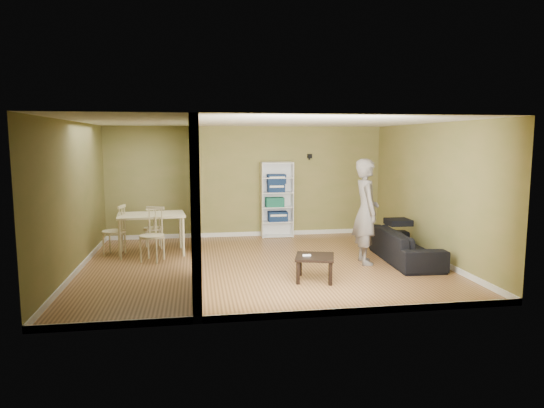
{
  "coord_description": "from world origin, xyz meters",
  "views": [
    {
      "loc": [
        -1.18,
        -8.61,
        2.27
      ],
      "look_at": [
        0.2,
        0.2,
        1.1
      ],
      "focal_mm": 32.0,
      "sensor_mm": 36.0,
      "label": 1
    }
  ],
  "objects_px": {
    "person": "(366,202)",
    "chair_near": "(152,235)",
    "bookshelf": "(277,199)",
    "dining_table": "(151,218)",
    "coffee_table": "(315,260)",
    "chair_left": "(114,230)",
    "sofa": "(406,241)",
    "chair_far": "(153,227)"
  },
  "relations": [
    {
      "from": "bookshelf",
      "to": "person",
      "type": "bearing_deg",
      "value": -66.26
    },
    {
      "from": "chair_left",
      "to": "chair_far",
      "type": "height_order",
      "value": "chair_left"
    },
    {
      "from": "chair_near",
      "to": "dining_table",
      "type": "bearing_deg",
      "value": 116.02
    },
    {
      "from": "person",
      "to": "chair_left",
      "type": "relative_size",
      "value": 2.27
    },
    {
      "from": "person",
      "to": "chair_near",
      "type": "bearing_deg",
      "value": 83.04
    },
    {
      "from": "bookshelf",
      "to": "coffee_table",
      "type": "xyz_separation_m",
      "value": [
        0.01,
        -3.71,
        -0.54
      ]
    },
    {
      "from": "sofa",
      "to": "person",
      "type": "height_order",
      "value": "person"
    },
    {
      "from": "sofa",
      "to": "bookshelf",
      "type": "height_order",
      "value": "bookshelf"
    },
    {
      "from": "sofa",
      "to": "chair_near",
      "type": "distance_m",
      "value": 4.79
    },
    {
      "from": "chair_left",
      "to": "dining_table",
      "type": "bearing_deg",
      "value": 101.22
    },
    {
      "from": "dining_table",
      "to": "bookshelf",
      "type": "bearing_deg",
      "value": 26.46
    },
    {
      "from": "dining_table",
      "to": "chair_far",
      "type": "relative_size",
      "value": 1.46
    },
    {
      "from": "bookshelf",
      "to": "dining_table",
      "type": "relative_size",
      "value": 1.36
    },
    {
      "from": "dining_table",
      "to": "chair_far",
      "type": "height_order",
      "value": "chair_far"
    },
    {
      "from": "person",
      "to": "chair_near",
      "type": "distance_m",
      "value": 4.06
    },
    {
      "from": "bookshelf",
      "to": "sofa",
      "type": "bearing_deg",
      "value": -53.88
    },
    {
      "from": "coffee_table",
      "to": "chair_near",
      "type": "height_order",
      "value": "chair_near"
    },
    {
      "from": "dining_table",
      "to": "chair_left",
      "type": "xyz_separation_m",
      "value": [
        -0.74,
        0.02,
        -0.23
      ]
    },
    {
      "from": "coffee_table",
      "to": "chair_left",
      "type": "distance_m",
      "value": 4.24
    },
    {
      "from": "sofa",
      "to": "dining_table",
      "type": "xyz_separation_m",
      "value": [
        -4.79,
        1.37,
        0.34
      ]
    },
    {
      "from": "bookshelf",
      "to": "chair_near",
      "type": "relative_size",
      "value": 1.73
    },
    {
      "from": "person",
      "to": "bookshelf",
      "type": "relative_size",
      "value": 1.29
    },
    {
      "from": "sofa",
      "to": "person",
      "type": "xyz_separation_m",
      "value": [
        -0.8,
        -0.0,
        0.75
      ]
    },
    {
      "from": "person",
      "to": "coffee_table",
      "type": "xyz_separation_m",
      "value": [
        -1.2,
        -0.96,
        -0.79
      ]
    },
    {
      "from": "person",
      "to": "bookshelf",
      "type": "height_order",
      "value": "person"
    },
    {
      "from": "sofa",
      "to": "chair_near",
      "type": "xyz_separation_m",
      "value": [
        -4.73,
        0.76,
        0.12
      ]
    },
    {
      "from": "dining_table",
      "to": "chair_far",
      "type": "distance_m",
      "value": 0.62
    },
    {
      "from": "coffee_table",
      "to": "chair_far",
      "type": "xyz_separation_m",
      "value": [
        -2.8,
        2.87,
        0.1
      ]
    },
    {
      "from": "sofa",
      "to": "chair_left",
      "type": "bearing_deg",
      "value": 78.89
    },
    {
      "from": "dining_table",
      "to": "chair_near",
      "type": "distance_m",
      "value": 0.65
    },
    {
      "from": "coffee_table",
      "to": "chair_near",
      "type": "relative_size",
      "value": 0.6
    },
    {
      "from": "sofa",
      "to": "chair_left",
      "type": "relative_size",
      "value": 2.03
    },
    {
      "from": "person",
      "to": "dining_table",
      "type": "distance_m",
      "value": 4.24
    },
    {
      "from": "bookshelf",
      "to": "dining_table",
      "type": "distance_m",
      "value": 3.11
    },
    {
      "from": "coffee_table",
      "to": "dining_table",
      "type": "distance_m",
      "value": 3.65
    },
    {
      "from": "chair_left",
      "to": "chair_far",
      "type": "xyz_separation_m",
      "value": [
        0.72,
        0.53,
        -0.06
      ]
    },
    {
      "from": "person",
      "to": "chair_left",
      "type": "bearing_deg",
      "value": 77.59
    },
    {
      "from": "bookshelf",
      "to": "chair_left",
      "type": "height_order",
      "value": "bookshelf"
    },
    {
      "from": "chair_left",
      "to": "coffee_table",
      "type": "bearing_deg",
      "value": 68.94
    },
    {
      "from": "bookshelf",
      "to": "dining_table",
      "type": "height_order",
      "value": "bookshelf"
    },
    {
      "from": "bookshelf",
      "to": "dining_table",
      "type": "bearing_deg",
      "value": -153.54
    },
    {
      "from": "chair_near",
      "to": "chair_far",
      "type": "distance_m",
      "value": 1.16
    }
  ]
}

